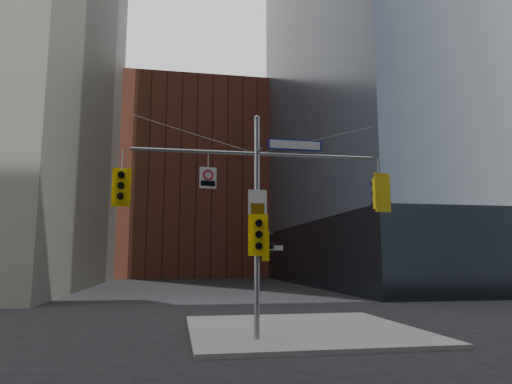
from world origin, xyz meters
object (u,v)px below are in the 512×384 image
object	(u,v)px
traffic_light_east_arm	(379,193)
traffic_light_pole_front	(258,235)
traffic_light_pole_side	(267,246)
traffic_light_west_arm	(121,186)
regulatory_sign_arm	(208,177)
signal_assembly	(257,202)
street_sign_blade	(295,145)

from	to	relation	value
traffic_light_east_arm	traffic_light_pole_front	xyz separation A→B (m)	(-4.21, -0.27, -1.46)
traffic_light_east_arm	traffic_light_pole_side	size ratio (longest dim) A/B	1.38
traffic_light_west_arm	traffic_light_east_arm	xyz separation A→B (m)	(8.45, -0.01, 0.00)
regulatory_sign_arm	traffic_light_east_arm	bearing A→B (deg)	-4.68
traffic_light_east_arm	traffic_light_pole_side	xyz separation A→B (m)	(-3.89, 0.00, -1.80)
traffic_light_east_arm	signal_assembly	bearing A→B (deg)	-14.44
traffic_light_pole_side	street_sign_blade	bearing A→B (deg)	-82.27
traffic_light_east_arm	regulatory_sign_arm	distance (m)	5.81
signal_assembly	traffic_light_west_arm	xyz separation A→B (m)	(-4.24, 0.01, 0.38)
traffic_light_west_arm	traffic_light_pole_front	xyz separation A→B (m)	(4.24, -0.28, -1.46)
signal_assembly	traffic_light_east_arm	world-z (taller)	signal_assembly
traffic_light_pole_side	traffic_light_east_arm	bearing A→B (deg)	-82.37
traffic_light_pole_front	signal_assembly	bearing A→B (deg)	96.91
signal_assembly	traffic_light_east_arm	xyz separation A→B (m)	(4.21, 0.00, 0.38)
traffic_light_west_arm	traffic_light_east_arm	world-z (taller)	traffic_light_east_arm
traffic_light_west_arm	traffic_light_pole_side	xyz separation A→B (m)	(4.56, -0.01, -1.80)
traffic_light_pole_front	regulatory_sign_arm	bearing A→B (deg)	177.91
signal_assembly	street_sign_blade	world-z (taller)	signal_assembly
traffic_light_west_arm	street_sign_blade	xyz separation A→B (m)	(5.53, -0.01, 1.55)
traffic_light_pole_side	street_sign_blade	distance (m)	3.49
traffic_light_east_arm	traffic_light_pole_side	world-z (taller)	traffic_light_east_arm
traffic_light_east_arm	traffic_light_west_arm	bearing A→B (deg)	-14.53
signal_assembly	traffic_light_pole_front	xyz separation A→B (m)	(0.00, -0.27, -1.07)
signal_assembly	traffic_light_pole_front	size ratio (longest dim) A/B	6.10
street_sign_blade	traffic_light_pole_side	bearing A→B (deg)	178.45
signal_assembly	traffic_light_east_arm	distance (m)	4.23
traffic_light_pole_front	regulatory_sign_arm	distance (m)	2.43
traffic_light_east_arm	traffic_light_pole_front	size ratio (longest dim) A/B	1.00
signal_assembly	traffic_light_west_arm	distance (m)	4.26
traffic_light_west_arm	traffic_light_pole_side	distance (m)	4.90
signal_assembly	regulatory_sign_arm	distance (m)	1.75
traffic_light_pole_front	street_sign_blade	world-z (taller)	street_sign_blade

